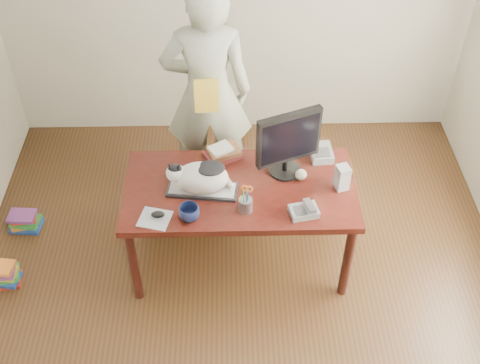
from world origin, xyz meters
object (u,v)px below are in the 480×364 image
object	(u,v)px
keyboard	(202,190)
phone	(304,211)
speaker	(342,177)
pen_cup	(245,204)
monitor	(288,141)
book_pile_b	(25,221)
person	(208,94)
cat	(199,177)
baseball	(301,175)
calculator	(321,153)
book_stack	(223,153)
coffee_mug	(189,213)
mouse	(158,214)
book_pile_a	(2,275)
desk	(240,195)

from	to	relation	value
keyboard	phone	bearing A→B (deg)	-11.25
speaker	pen_cup	bearing A→B (deg)	-178.39
monitor	book_pile_b	xyz separation A→B (m)	(-2.05, 0.21, -0.97)
monitor	person	size ratio (longest dim) A/B	0.27
cat	speaker	world-z (taller)	cat
keyboard	baseball	world-z (taller)	baseball
calculator	book_pile_b	size ratio (longest dim) A/B	0.84
monitor	book_stack	bearing A→B (deg)	135.81
cat	coffee_mug	distance (m)	0.28
monitor	keyboard	bearing A→B (deg)	174.15
mouse	coffee_mug	xyz separation A→B (m)	(0.21, -0.02, 0.03)
book_pile_a	book_pile_b	world-z (taller)	book_pile_a
monitor	person	bearing A→B (deg)	107.06
monitor	baseball	xyz separation A→B (m)	(0.10, -0.06, -0.25)
pen_cup	baseball	world-z (taller)	pen_cup
coffee_mug	book_stack	bearing A→B (deg)	70.26
keyboard	book_stack	size ratio (longest dim) A/B	1.65
pen_cup	person	xyz separation A→B (m)	(-0.26, 1.05, 0.13)
cat	book_pile_a	distance (m)	1.69
speaker	calculator	distance (m)	0.35
mouse	phone	bearing A→B (deg)	14.66
desk	person	distance (m)	0.86
pen_cup	calculator	distance (m)	0.78
book_stack	calculator	bearing A→B (deg)	-25.27
desk	person	bearing A→B (deg)	106.96
desk	monitor	xyz separation A→B (m)	(0.33, 0.06, 0.44)
book_pile_b	phone	bearing A→B (deg)	-15.81
desk	cat	distance (m)	0.41
pen_cup	coffee_mug	world-z (taller)	pen_cup
calculator	person	xyz separation A→B (m)	(-0.83, 0.51, 0.17)
baseball	cat	bearing A→B (deg)	-171.45
book_pile_b	speaker	bearing A→B (deg)	-8.54
phone	speaker	bearing A→B (deg)	29.24
mouse	book_pile_a	bearing A→B (deg)	-168.64
book_stack	calculator	world-z (taller)	book_stack
keyboard	book_stack	bearing A→B (deg)	75.61
speaker	book_pile_b	world-z (taller)	speaker
book_pile_a	keyboard	bearing A→B (deg)	6.54
coffee_mug	calculator	xyz separation A→B (m)	(0.93, 0.60, -0.02)
keyboard	book_pile_b	size ratio (longest dim) A/B	1.92
coffee_mug	speaker	size ratio (longest dim) A/B	0.74
cat	calculator	size ratio (longest dim) A/B	2.16
pen_cup	mouse	bearing A→B (deg)	-175.76
desk	book_stack	xyz separation A→B (m)	(-0.12, 0.24, 0.19)
baseball	calculator	bearing A→B (deg)	54.96
monitor	pen_cup	world-z (taller)	monitor
keyboard	cat	size ratio (longest dim) A/B	1.05
coffee_mug	baseball	bearing A→B (deg)	25.40
monitor	coffee_mug	world-z (taller)	monitor
book_pile_a	book_pile_b	size ratio (longest dim) A/B	1.05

